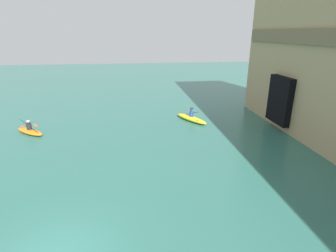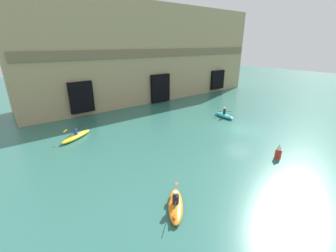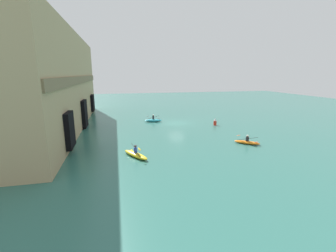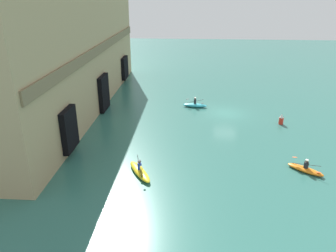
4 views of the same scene
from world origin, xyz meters
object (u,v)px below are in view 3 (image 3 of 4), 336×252
kayak_orange (247,142)px  kayak_yellow (136,154)px  kayak_cyan (153,120)px  marker_buoy (215,122)px

kayak_orange → kayak_yellow: (-1.27, 12.78, 0.02)m
kayak_orange → kayak_yellow: 12.84m
kayak_orange → kayak_yellow: bearing=44.8°
kayak_cyan → kayak_yellow: size_ratio=0.87×
kayak_cyan → marker_buoy: kayak_cyan is taller
kayak_orange → marker_buoy: size_ratio=2.30×
kayak_orange → marker_buoy: marker_buoy is taller
kayak_yellow → kayak_orange: bearing=-115.1°
kayak_orange → marker_buoy: 9.78m
kayak_cyan → kayak_yellow: kayak_cyan is taller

